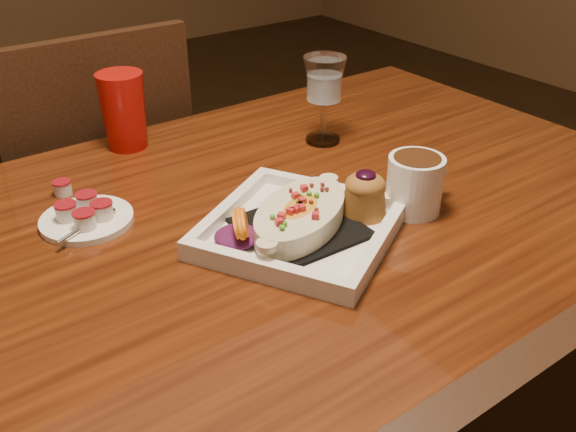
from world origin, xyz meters
TOP-DOWN VIEW (x-y plane):
  - table at (0.00, 0.00)m, footprint 1.50×0.90m
  - chair_far at (-0.00, 0.63)m, footprint 0.42×0.42m
  - plate at (0.08, -0.06)m, footprint 0.34×0.34m
  - coffee_mug at (0.26, -0.10)m, footprint 0.12×0.09m
  - goblet at (0.31, 0.19)m, footprint 0.08×0.08m
  - saucer at (-0.16, 0.16)m, footprint 0.14×0.14m
  - creamer_loose at (-0.16, 0.27)m, footprint 0.03×0.03m
  - red_tumbler at (0.00, 0.38)m, footprint 0.08×0.08m

SIDE VIEW (x-z plane):
  - chair_far at x=0.00m, z-range 0.04..0.97m
  - table at x=0.00m, z-range 0.28..1.03m
  - saucer at x=-0.16m, z-range 0.71..0.81m
  - creamer_loose at x=-0.16m, z-range 0.75..0.77m
  - plate at x=0.08m, z-range 0.73..0.82m
  - coffee_mug at x=0.26m, z-range 0.75..0.84m
  - red_tumbler at x=0.00m, z-range 0.75..0.89m
  - goblet at x=0.31m, z-range 0.78..0.95m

